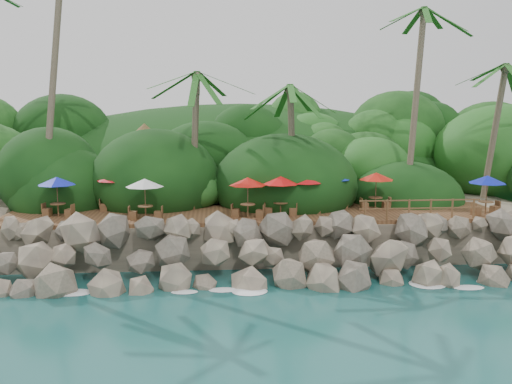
{
  "coord_description": "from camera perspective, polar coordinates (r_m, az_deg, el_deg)",
  "views": [
    {
      "loc": [
        -2.15,
        -22.06,
        7.62
      ],
      "look_at": [
        0.0,
        6.0,
        3.4
      ],
      "focal_mm": 38.17,
      "sensor_mm": 36.0,
      "label": 1
    }
  ],
  "objects": [
    {
      "name": "waiter",
      "position": [
        29.16,
        6.35,
        -0.3
      ],
      "size": [
        0.71,
        0.53,
        1.75
      ],
      "primitive_type": "imported",
      "rotation": [
        0.0,
        0.0,
        3.33
      ],
      "color": "silver",
      "rests_on": "terrace"
    },
    {
      "name": "railing",
      "position": [
        28.02,
        16.81,
        -1.53
      ],
      "size": [
        6.1,
        0.1,
        1.0
      ],
      "color": "brown",
      "rests_on": "terrace"
    },
    {
      "name": "dining_clusters",
      "position": [
        28.17,
        -0.24,
        1.11
      ],
      "size": [
        23.74,
        4.69,
        2.03
      ],
      "color": "brown",
      "rests_on": "terrace"
    },
    {
      "name": "land_base",
      "position": [
        38.69,
        -1.13,
        -1.25
      ],
      "size": [
        32.0,
        25.2,
        2.1
      ],
      "primitive_type": "cube",
      "color": "gray",
      "rests_on": "ground"
    },
    {
      "name": "foam_line",
      "position": [
        23.71,
        1.07,
        -10.14
      ],
      "size": [
        25.2,
        0.8,
        0.06
      ],
      "color": "white",
      "rests_on": "ground"
    },
    {
      "name": "palapa",
      "position": [
        32.41,
        -11.58,
        5.12
      ],
      "size": [
        4.92,
        4.92,
        4.6
      ],
      "color": "brown",
      "rests_on": "ground"
    },
    {
      "name": "jungle_hill",
      "position": [
        46.25,
        -1.65,
        -0.96
      ],
      "size": [
        44.8,
        28.0,
        15.4
      ],
      "primitive_type": "ellipsoid",
      "color": "#143811",
      "rests_on": "ground"
    },
    {
      "name": "seawall",
      "position": [
        25.01,
        0.7,
        -6.47
      ],
      "size": [
        29.0,
        4.0,
        2.3
      ],
      "primitive_type": null,
      "color": "gray",
      "rests_on": "ground"
    },
    {
      "name": "ground",
      "position": [
        23.44,
        1.14,
        -10.45
      ],
      "size": [
        140.0,
        140.0,
        0.0
      ],
      "primitive_type": "plane",
      "color": "#19514F",
      "rests_on": "ground"
    },
    {
      "name": "terrace",
      "position": [
        28.66,
        -0.0,
        -2.37
      ],
      "size": [
        26.0,
        5.0,
        0.2
      ],
      "primitive_type": "cube",
      "color": "brown",
      "rests_on": "land_base"
    },
    {
      "name": "jungle_foliage",
      "position": [
        37.9,
        -1.04,
        -3.07
      ],
      "size": [
        44.0,
        16.0,
        12.0
      ],
      "primitive_type": null,
      "color": "#143811",
      "rests_on": "ground"
    },
    {
      "name": "palms",
      "position": [
        31.25,
        -1.4,
        16.91
      ],
      "size": [
        35.47,
        6.69,
        15.46
      ],
      "color": "brown",
      "rests_on": "ground"
    }
  ]
}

